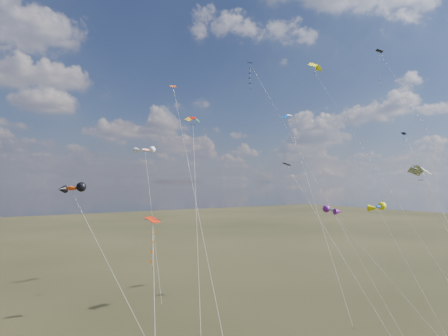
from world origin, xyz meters
TOP-DOWN VIEW (x-y plane):
  - diamond_black_high at (26.46, 12.99)m, footprint 8.53×25.51m
  - diamond_navy_tall at (10.42, 23.78)m, footprint 0.94×26.50m
  - diamond_black_mid at (2.24, 4.42)m, footprint 5.27×11.87m
  - diamond_red_low at (-14.05, 7.47)m, footprint 4.61×10.44m
  - diamond_navy_right at (29.95, 12.15)m, footprint 9.50×17.61m
  - diamond_orange_center at (-5.71, 17.04)m, footprint 7.74×25.64m
  - parafoil_yellow at (14.40, 16.20)m, footprint 5.41×26.56m
  - parafoil_blue_white at (18.91, 26.31)m, footprint 8.35×18.78m
  - parafoil_striped at (11.24, -0.56)m, footprint 2.79×11.69m
  - parafoil_tricolor at (-2.00, 22.20)m, footprint 9.52×17.43m
  - novelty_orange_black at (-18.50, 15.60)m, footprint 6.51×14.12m
  - novelty_white_purple at (4.04, 4.46)m, footprint 6.34×12.35m
  - novelty_redwhite_stripe at (0.32, 43.33)m, footprint 5.22×15.45m
  - novelty_blue_yellow at (8.80, 2.63)m, footprint 2.27×9.92m

SIDE VIEW (x-z plane):
  - diamond_red_low at x=-14.05m, z-range 4.64..19.06m
  - diamond_black_mid at x=2.24m, z-range 3.86..23.11m
  - novelty_white_purple at x=4.04m, z-range 6.96..21.85m
  - novelty_blue_yellow at x=8.80m, z-range 7.07..22.23m
  - novelty_orange_black at x=-18.50m, z-range 8.00..25.25m
  - parafoil_striped at x=11.24m, z-range 8.92..28.26m
  - diamond_orange_center at x=-5.71m, z-range 5.07..35.40m
  - diamond_navy_right at x=29.95m, z-range 7.98..32.97m
  - novelty_redwhite_stripe at x=0.32m, z-range 11.06..34.69m
  - parafoil_tricolor at x=-2.00m, z-range 12.30..38.40m
  - parafoil_blue_white at x=18.91m, z-range 13.77..42.82m
  - diamond_navy_tall at x=10.42m, z-range 12.83..48.82m
  - diamond_black_high at x=26.46m, z-range 13.62..51.53m
  - parafoil_yellow at x=14.40m, z-range 16.45..51.04m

